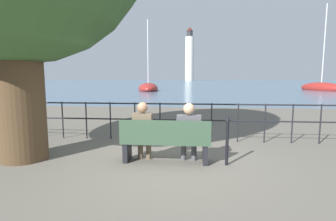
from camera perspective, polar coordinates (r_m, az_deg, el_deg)
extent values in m
plane|color=#605B51|center=(5.54, -0.50, -11.07)|extent=(1000.00, 1000.00, 0.00)
cube|color=slate|center=(165.31, 5.31, 6.58)|extent=(600.00, 300.00, 0.01)
cylinder|color=#4C3823|center=(6.25, -29.43, 3.42)|extent=(0.94, 0.94, 2.85)
cube|color=#334C38|center=(5.42, -0.51, -6.80)|extent=(1.82, 0.45, 0.05)
cube|color=#334C38|center=(5.16, -0.75, -4.66)|extent=(1.82, 0.04, 0.45)
cube|color=black|center=(5.62, -8.86, -8.76)|extent=(0.10, 0.41, 0.40)
cube|color=black|center=(5.46, 8.11, -9.22)|extent=(0.10, 0.41, 0.40)
cylinder|color=brown|center=(5.70, -6.01, -8.21)|extent=(0.11, 0.11, 0.45)
cylinder|color=brown|center=(5.67, -4.23, -8.28)|extent=(0.11, 0.11, 0.45)
cube|color=brown|center=(5.53, -5.32, -5.74)|extent=(0.34, 0.26, 0.14)
cube|color=brown|center=(5.40, -5.53, -3.55)|extent=(0.39, 0.24, 0.56)
sphere|color=#A87A5B|center=(5.34, -5.58, 0.67)|extent=(0.22, 0.22, 0.22)
cylinder|color=#4C4C51|center=(5.59, 3.40, -8.48)|extent=(0.11, 0.11, 0.45)
cylinder|color=#4C4C51|center=(5.59, 5.66, -8.51)|extent=(0.11, 0.11, 0.45)
cube|color=#4C4C51|center=(5.44, 4.54, -5.96)|extent=(0.41, 0.26, 0.14)
cube|color=#4C4C51|center=(5.31, 4.55, -3.88)|extent=(0.49, 0.24, 0.54)
sphere|color=tan|center=(5.25, 4.59, 0.35)|extent=(0.23, 0.23, 0.23)
cylinder|color=black|center=(8.83, -30.10, -1.66)|extent=(0.04, 0.04, 1.05)
cylinder|color=black|center=(8.44, -26.20, -1.79)|extent=(0.04, 0.04, 1.05)
cylinder|color=black|center=(8.09, -21.96, -1.93)|extent=(0.04, 0.04, 1.05)
cylinder|color=black|center=(7.79, -17.35, -2.06)|extent=(0.04, 0.04, 1.05)
cylinder|color=black|center=(7.55, -12.42, -2.20)|extent=(0.04, 0.04, 1.05)
cylinder|color=black|center=(7.37, -7.19, -2.32)|extent=(0.04, 0.04, 1.05)
cylinder|color=black|center=(7.25, -1.75, -2.42)|extent=(0.04, 0.04, 1.05)
cylinder|color=black|center=(7.19, 3.83, -2.51)|extent=(0.04, 0.04, 1.05)
cylinder|color=black|center=(7.21, 9.44, -2.57)|extent=(0.04, 0.04, 1.05)
cylinder|color=black|center=(7.29, 14.97, -2.61)|extent=(0.04, 0.04, 1.05)
cylinder|color=black|center=(7.44, 20.33, -2.62)|extent=(0.04, 0.04, 1.05)
cylinder|color=black|center=(7.65, 25.44, -2.61)|extent=(0.04, 0.04, 1.05)
cylinder|color=black|center=(7.92, 30.23, -2.58)|extent=(0.04, 0.04, 1.05)
cylinder|color=black|center=(7.14, 1.04, 1.45)|extent=(13.38, 0.04, 0.04)
cylinder|color=black|center=(7.20, 1.03, -2.05)|extent=(13.38, 0.04, 0.04)
cylinder|color=black|center=(5.34, 12.73, -6.97)|extent=(0.06, 0.06, 0.89)
cone|color=black|center=(5.24, 12.88, -1.61)|extent=(0.09, 0.09, 0.12)
ellipsoid|color=maroon|center=(34.63, -4.31, 4.81)|extent=(3.54, 6.62, 1.49)
cylinder|color=silver|center=(34.75, -4.38, 12.43)|extent=(0.14, 0.14, 8.32)
ellipsoid|color=maroon|center=(40.36, 30.37, 4.21)|extent=(4.41, 6.63, 1.58)
cylinder|color=silver|center=(40.55, 30.88, 12.18)|extent=(0.14, 0.14, 10.33)
cylinder|color=silver|center=(137.21, 4.68, 11.11)|extent=(4.32, 4.32, 22.24)
cylinder|color=#2D2D33|center=(138.63, 4.74, 16.26)|extent=(3.02, 3.02, 2.71)
cone|color=#4C1E19|center=(139.03, 4.75, 17.25)|extent=(3.46, 3.46, 2.17)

